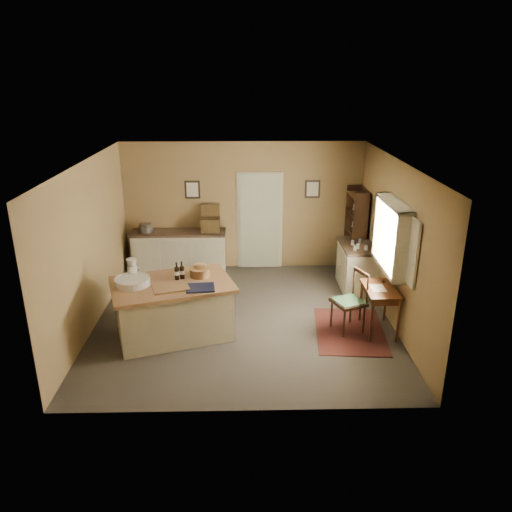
{
  "coord_description": "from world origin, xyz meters",
  "views": [
    {
      "loc": [
        0.03,
        -7.72,
        4.0
      ],
      "look_at": [
        0.21,
        0.01,
        1.15
      ],
      "focal_mm": 35.0,
      "sensor_mm": 36.0,
      "label": 1
    }
  ],
  "objects_px": {
    "right_cabinet": "(356,266)",
    "desk_chair": "(349,302)",
    "sideboard": "(180,250)",
    "work_island": "(173,307)",
    "shelving_unit": "(358,233)",
    "writing_desk": "(380,294)"
  },
  "relations": [
    {
      "from": "right_cabinet",
      "to": "desk_chair",
      "type": "bearing_deg",
      "value": -106.17
    },
    {
      "from": "sideboard",
      "to": "work_island",
      "type": "bearing_deg",
      "value": -85.55
    },
    {
      "from": "right_cabinet",
      "to": "shelving_unit",
      "type": "relative_size",
      "value": 0.61
    },
    {
      "from": "right_cabinet",
      "to": "shelving_unit",
      "type": "bearing_deg",
      "value": 78.52
    },
    {
      "from": "sideboard",
      "to": "right_cabinet",
      "type": "relative_size",
      "value": 1.76
    },
    {
      "from": "desk_chair",
      "to": "shelving_unit",
      "type": "relative_size",
      "value": 0.55
    },
    {
      "from": "right_cabinet",
      "to": "shelving_unit",
      "type": "xyz_separation_m",
      "value": [
        0.15,
        0.73,
        0.46
      ]
    },
    {
      "from": "writing_desk",
      "to": "desk_chair",
      "type": "bearing_deg",
      "value": 175.25
    },
    {
      "from": "work_island",
      "to": "writing_desk",
      "type": "xyz_separation_m",
      "value": [
        3.33,
        0.04,
        0.18
      ]
    },
    {
      "from": "work_island",
      "to": "shelving_unit",
      "type": "bearing_deg",
      "value": 18.04
    },
    {
      "from": "desk_chair",
      "to": "shelving_unit",
      "type": "xyz_separation_m",
      "value": [
        0.64,
        2.44,
        0.41
      ]
    },
    {
      "from": "sideboard",
      "to": "desk_chair",
      "type": "bearing_deg",
      "value": -40.86
    },
    {
      "from": "shelving_unit",
      "to": "right_cabinet",
      "type": "bearing_deg",
      "value": -101.48
    },
    {
      "from": "work_island",
      "to": "right_cabinet",
      "type": "distance_m",
      "value": 3.78
    },
    {
      "from": "sideboard",
      "to": "writing_desk",
      "type": "xyz_separation_m",
      "value": [
        3.54,
        -2.68,
        0.18
      ]
    },
    {
      "from": "right_cabinet",
      "to": "work_island",
      "type": "bearing_deg",
      "value": -151.83
    },
    {
      "from": "desk_chair",
      "to": "right_cabinet",
      "type": "xyz_separation_m",
      "value": [
        0.49,
        1.7,
        -0.04
      ]
    },
    {
      "from": "writing_desk",
      "to": "right_cabinet",
      "type": "height_order",
      "value": "right_cabinet"
    },
    {
      "from": "shelving_unit",
      "to": "work_island",
      "type": "bearing_deg",
      "value": -144.12
    },
    {
      "from": "work_island",
      "to": "desk_chair",
      "type": "relative_size",
      "value": 2.13
    },
    {
      "from": "desk_chair",
      "to": "shelving_unit",
      "type": "bearing_deg",
      "value": 52.67
    },
    {
      "from": "writing_desk",
      "to": "shelving_unit",
      "type": "bearing_deg",
      "value": 86.57
    }
  ]
}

